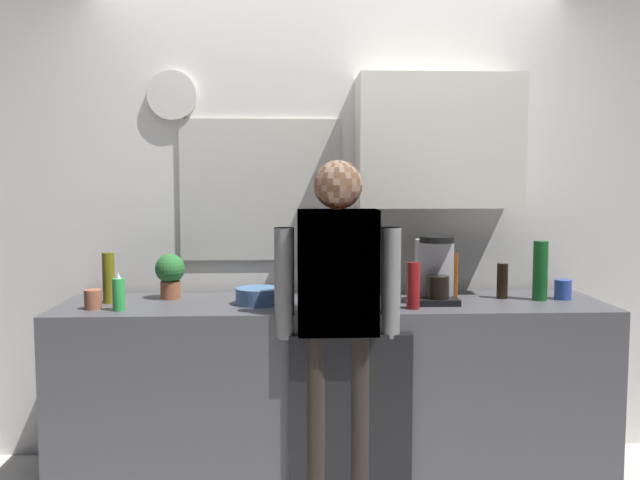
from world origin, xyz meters
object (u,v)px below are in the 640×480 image
object	(u,v)px
coffee_maker	(435,273)
bottle_green_wine	(540,271)
potted_plant	(170,273)
person_at_sink	(338,305)
bottle_red_vinegar	(413,286)
cup_yellow_cup	(373,288)
bottle_dark_sauce	(502,281)
person_guest	(338,305)
mixing_bowl	(258,296)
dish_soap	(119,294)
cup_terracotta_mug	(93,299)
storage_canister	(345,283)
bottle_olive_oil	(109,278)
bottle_amber_beer	(452,275)
cup_blue_mug	(563,289)

from	to	relation	value
coffee_maker	bottle_green_wine	xyz separation A→B (m)	(0.54, 0.04, 0.00)
potted_plant	person_at_sink	bearing A→B (deg)	-28.00
bottle_red_vinegar	cup_yellow_cup	bearing A→B (deg)	112.91
bottle_dark_sauce	person_guest	bearing A→B (deg)	-156.94
mixing_bowl	dish_soap	world-z (taller)	dish_soap
coffee_maker	cup_yellow_cup	xyz separation A→B (m)	(-0.29, 0.19, -0.10)
bottle_red_vinegar	bottle_green_wine	world-z (taller)	bottle_green_wine
cup_terracotta_mug	person_at_sink	size ratio (longest dim) A/B	0.06
storage_canister	dish_soap	bearing A→B (deg)	-167.15
bottle_olive_oil	coffee_maker	bearing A→B (deg)	-1.95
bottle_amber_beer	bottle_red_vinegar	bearing A→B (deg)	-129.28
coffee_maker	person_at_sink	xyz separation A→B (m)	(-0.50, -0.27, -0.11)
cup_blue_mug	bottle_red_vinegar	bearing A→B (deg)	-164.86
bottle_dark_sauce	storage_canister	size ratio (longest dim) A/B	1.06
cup_blue_mug	storage_canister	xyz separation A→B (m)	(-1.11, 0.04, 0.04)
bottle_amber_beer	dish_soap	xyz separation A→B (m)	(-1.63, -0.30, -0.04)
person_at_sink	person_guest	xyz separation A→B (m)	(0.00, 0.00, 0.00)
potted_plant	dish_soap	xyz separation A→B (m)	(-0.18, -0.31, -0.05)
cup_yellow_cup	bottle_red_vinegar	bearing A→B (deg)	-67.09
cup_yellow_cup	storage_canister	size ratio (longest dim) A/B	0.50
bottle_amber_beer	person_guest	xyz separation A→B (m)	(-0.62, -0.43, -0.07)
coffee_maker	cup_terracotta_mug	size ratio (longest dim) A/B	3.59
person_at_sink	storage_canister	bearing A→B (deg)	85.05
dish_soap	bottle_amber_beer	bearing A→B (deg)	10.49
coffee_maker	bottle_red_vinegar	size ratio (longest dim) A/B	1.50
bottle_dark_sauce	bottle_green_wine	size ratio (longest dim) A/B	0.60
bottle_green_wine	cup_terracotta_mug	size ratio (longest dim) A/B	3.26
bottle_amber_beer	cup_blue_mug	bearing A→B (deg)	-10.58
bottle_olive_oil	cup_yellow_cup	distance (m)	1.33
cup_blue_mug	mixing_bowl	xyz separation A→B (m)	(-1.54, -0.06, -0.01)
cup_terracotta_mug	coffee_maker	bearing A→B (deg)	3.59
cup_terracotta_mug	mixing_bowl	size ratio (longest dim) A/B	0.42
bottle_red_vinegar	mixing_bowl	size ratio (longest dim) A/B	1.00
cup_yellow_cup	cup_terracotta_mug	bearing A→B (deg)	-167.93
bottle_green_wine	mixing_bowl	xyz separation A→B (m)	(-1.41, -0.04, -0.11)
bottle_amber_beer	cup_blue_mug	world-z (taller)	bottle_amber_beer
cup_yellow_cup	potted_plant	bearing A→B (deg)	-178.75
bottle_green_wine	bottle_amber_beer	bearing A→B (deg)	163.81
bottle_dark_sauce	person_at_sink	size ratio (longest dim) A/B	0.11
bottle_green_wine	potted_plant	world-z (taller)	bottle_green_wine
cup_terracotta_mug	potted_plant	bearing A→B (deg)	40.31
cup_yellow_cup	person_at_sink	xyz separation A→B (m)	(-0.22, -0.46, -0.00)
bottle_dark_sauce	cup_terracotta_mug	size ratio (longest dim) A/B	1.96
mixing_bowl	storage_canister	distance (m)	0.45
cup_yellow_cup	dish_soap	size ratio (longest dim) A/B	0.47
mixing_bowl	bottle_green_wine	bearing A→B (deg)	1.77
coffee_maker	cup_terracotta_mug	world-z (taller)	coffee_maker
cup_blue_mug	bottle_dark_sauce	bearing A→B (deg)	172.11
bottle_amber_beer	potted_plant	xyz separation A→B (m)	(-1.45, 0.01, 0.02)
person_guest	bottle_red_vinegar	bearing A→B (deg)	-136.32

